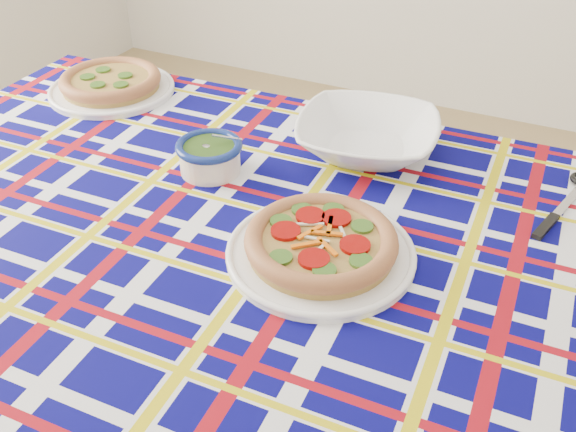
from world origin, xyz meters
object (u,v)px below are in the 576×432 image
at_px(pesto_bowl, 210,154).
at_px(main_focaccia_plate, 321,242).
at_px(serving_bowl, 367,136).
at_px(dining_table, 246,257).

bearing_deg(pesto_bowl, main_focaccia_plate, -27.24).
height_order(pesto_bowl, serving_bowl, pesto_bowl).
distance_m(main_focaccia_plate, pesto_bowl, 0.37).
bearing_deg(serving_bowl, dining_table, -108.30).
xyz_separation_m(dining_table, main_focaccia_plate, (0.17, -0.03, 0.12)).
bearing_deg(main_focaccia_plate, serving_bowl, 97.75).
relative_size(main_focaccia_plate, pesto_bowl, 2.44).
relative_size(dining_table, main_focaccia_plate, 5.03).
bearing_deg(serving_bowl, pesto_bowl, -140.76).
xyz_separation_m(pesto_bowl, serving_bowl, (0.28, 0.23, -0.00)).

